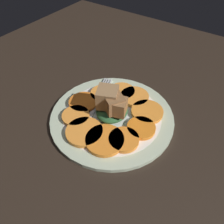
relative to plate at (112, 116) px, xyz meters
The scene contains 14 objects.
table_slab 1.52cm from the plate, ahead, with size 120.00×120.00×2.00cm, color black.
plate is the anchor object (origin of this frame).
carrot_slice_0 8.25cm from the plate, 89.88° to the left, with size 6.62×6.62×0.97cm, color orange.
carrot_slice_1 8.78cm from the plate, 128.62° to the left, with size 7.90×7.90×0.97cm, color orange.
carrot_slice_2 8.70cm from the plate, behind, with size 7.56×7.56×0.97cm, color orange.
carrot_slice_3 8.77cm from the plate, 163.50° to the right, with size 6.96×6.96×0.97cm, color orange.
carrot_slice_4 7.77cm from the plate, 127.66° to the right, with size 6.94×6.94×0.97cm, color orange.
carrot_slice_5 8.49cm from the plate, 83.52° to the right, with size 7.43×7.43×0.97cm, color orange.
carrot_slice_6 8.88cm from the plate, 49.88° to the right, with size 6.72×6.72×0.97cm, color orange.
carrot_slice_7 8.60cm from the plate, 12.96° to the right, with size 8.47×8.47×0.97cm, color orange.
carrot_slice_8 8.31cm from the plate, 23.41° to the left, with size 8.59×8.59×0.97cm, color orange.
carrot_slice_9 8.45cm from the plate, 52.59° to the left, with size 6.80×6.80×0.97cm, color orange.
center_pile 3.96cm from the plate, 43.00° to the left, with size 8.28×8.89×7.48cm.
fork 6.39cm from the plate, 110.71° to the right, with size 19.25×8.00×0.40cm.
Camera 1 is at (30.60, 21.09, 42.07)cm, focal length 35.00 mm.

